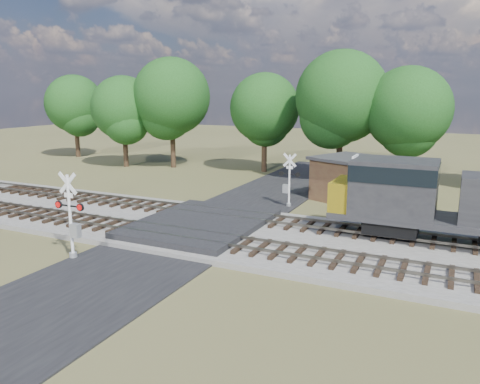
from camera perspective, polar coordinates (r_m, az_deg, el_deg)
The scene contains 10 objects.
ground at distance 28.24m, azimuth -5.29°, elevation -4.92°, with size 160.00×160.00×0.00m, color #494A27.
ballast_bed at distance 25.34m, azimuth 15.36°, elevation -6.98°, with size 140.00×10.00×0.30m, color gray.
road at distance 28.23m, azimuth -5.30°, elevation -4.84°, with size 7.00×60.00×0.08m, color black.
crossing_panel at distance 28.56m, azimuth -4.80°, elevation -4.05°, with size 7.00×9.00×0.62m, color #262628.
track_near at distance 25.01m, azimuth -1.44°, elevation -6.15°, with size 140.00×2.60×0.33m.
track_far at distance 29.37m, azimuth 2.95°, elevation -3.37°, with size 140.00×2.60×0.33m.
crossing_signal_near at distance 24.72m, azimuth -19.78°, elevation -3.64°, with size 1.79×0.39×4.44m.
crossing_signal_far at distance 34.03m, azimuth 5.89°, elevation 0.88°, with size 1.59×0.35×3.96m.
equipment_shed at distance 36.96m, azimuth 13.36°, elevation 1.61°, with size 6.57×6.57×3.38m.
treeline at distance 44.46m, azimuth 14.05°, elevation 10.09°, with size 81.63×10.92×11.98m.
Camera 1 is at (13.81, -23.20, 8.27)m, focal length 35.00 mm.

